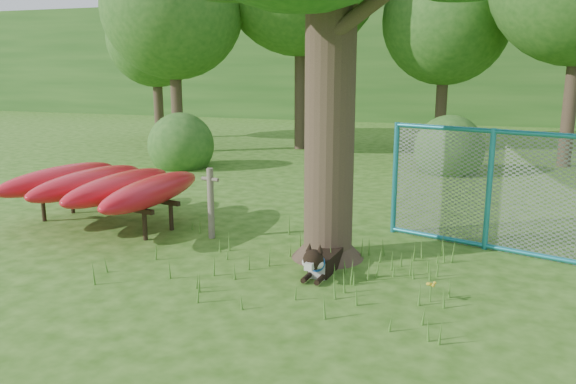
% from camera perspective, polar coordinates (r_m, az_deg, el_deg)
% --- Properties ---
extents(ground, '(80.00, 80.00, 0.00)m').
position_cam_1_polar(ground, '(7.11, -4.68, -9.80)').
color(ground, '#275410').
rests_on(ground, ground).
extents(wooden_post, '(0.31, 0.12, 1.14)m').
position_cam_1_polar(wooden_post, '(9.03, -7.85, -0.96)').
color(wooden_post, '#655A4B').
rests_on(wooden_post, ground).
extents(kayak_rack, '(2.95, 3.14, 0.95)m').
position_cam_1_polar(kayak_rack, '(10.14, -18.24, 0.72)').
color(kayak_rack, black).
rests_on(kayak_rack, ground).
extents(husky_dog, '(0.36, 1.16, 0.52)m').
position_cam_1_polar(husky_dog, '(7.51, 3.48, -7.05)').
color(husky_dog, black).
rests_on(husky_dog, ground).
extents(fence_section, '(3.01, 1.04, 3.06)m').
position_cam_1_polar(fence_section, '(8.85, 19.74, 0.21)').
color(fence_section, teal).
rests_on(fence_section, ground).
extents(wildflower_clump, '(0.12, 0.10, 0.25)m').
position_cam_1_polar(wildflower_clump, '(6.85, 14.33, -9.21)').
color(wildflower_clump, '#497B28').
rests_on(wildflower_clump, ground).
extents(bg_tree_a, '(4.40, 4.40, 6.70)m').
position_cam_1_polar(bg_tree_a, '(18.53, -11.64, 17.86)').
color(bg_tree_a, '#382A1E').
rests_on(bg_tree_a, ground).
extents(bg_tree_c, '(4.00, 4.00, 6.12)m').
position_cam_1_polar(bg_tree_c, '(19.11, 15.76, 16.35)').
color(bg_tree_c, '#382A1E').
rests_on(bg_tree_c, ground).
extents(bg_tree_f, '(3.60, 3.60, 5.55)m').
position_cam_1_polar(bg_tree_f, '(22.32, -13.33, 14.90)').
color(bg_tree_f, '#382A1E').
rests_on(bg_tree_f, ground).
extents(shrub_left, '(1.80, 1.80, 1.80)m').
position_cam_1_polar(shrub_left, '(15.76, -10.72, 2.49)').
color(shrub_left, '#27561B').
rests_on(shrub_left, ground).
extents(shrub_mid, '(1.80, 1.80, 1.80)m').
position_cam_1_polar(shrub_mid, '(15.28, 15.90, 1.91)').
color(shrub_mid, '#27561B').
rests_on(shrub_mid, ground).
extents(wooded_hillside, '(80.00, 12.00, 6.00)m').
position_cam_1_polar(wooded_hillside, '(34.13, 14.48, 12.69)').
color(wooded_hillside, '#27561B').
rests_on(wooded_hillside, ground).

